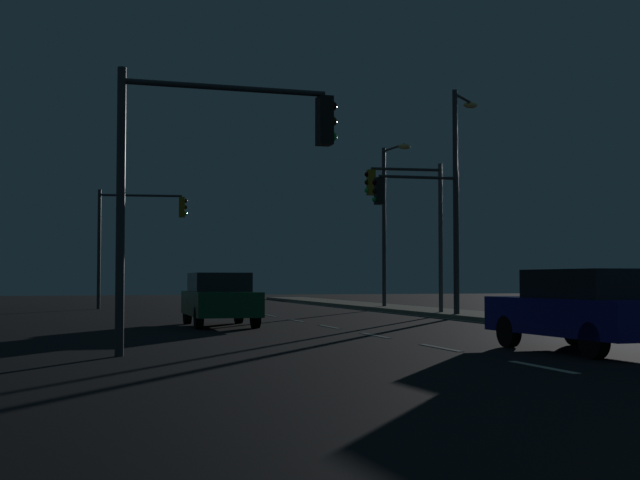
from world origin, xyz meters
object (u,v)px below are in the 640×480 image
object	(u,v)px
traffic_light_near_right	(420,214)
street_lamp_across_street	(458,181)
car	(586,309)
street_lamp_corner	(388,209)
traffic_light_overhead_east	(220,155)
traffic_light_mid_left	(409,208)
car_oncoming	(220,298)
traffic_light_mid_right	(137,225)

from	to	relation	value
traffic_light_near_right	street_lamp_across_street	bearing A→B (deg)	11.09
street_lamp_across_street	car	bearing A→B (deg)	-105.34
car	traffic_light_near_right	world-z (taller)	traffic_light_near_right
traffic_light_near_right	street_lamp_corner	xyz separation A→B (m)	(2.01, 8.89, 0.89)
traffic_light_near_right	traffic_light_overhead_east	world-z (taller)	traffic_light_near_right
traffic_light_mid_left	street_lamp_corner	world-z (taller)	street_lamp_corner
car_oncoming	traffic_light_overhead_east	distance (m)	10.17
car_oncoming	traffic_light_near_right	xyz separation A→B (m)	(7.62, 3.04, 2.88)
traffic_light_overhead_east	car_oncoming	bearing A→B (deg)	81.01
street_lamp_corner	traffic_light_overhead_east	bearing A→B (deg)	-117.36
car	traffic_light_near_right	distance (m)	14.59
traffic_light_near_right	street_lamp_corner	distance (m)	9.16
traffic_light_overhead_east	street_lamp_corner	distance (m)	24.29
traffic_light_mid_left	street_lamp_corner	bearing A→B (deg)	76.59
traffic_light_near_right	car	bearing A→B (deg)	-99.42
street_lamp_corner	street_lamp_across_street	distance (m)	8.59
car_oncoming	street_lamp_across_street	xyz separation A→B (m)	(9.24, 3.36, 4.13)
car_oncoming	traffic_light_overhead_east	size ratio (longest dim) A/B	0.84
traffic_light_overhead_east	traffic_light_mid_right	world-z (taller)	traffic_light_mid_right
traffic_light_overhead_east	street_lamp_corner	size ratio (longest dim) A/B	0.71
traffic_light_near_right	street_lamp_across_street	world-z (taller)	street_lamp_across_street
traffic_light_near_right	street_lamp_corner	world-z (taller)	street_lamp_corner
traffic_light_mid_left	street_lamp_across_street	bearing A→B (deg)	-53.15
car	traffic_light_overhead_east	world-z (taller)	traffic_light_overhead_east
car_oncoming	traffic_light_near_right	distance (m)	8.69
traffic_light_near_right	traffic_light_mid_left	distance (m)	2.05
car	street_lamp_corner	size ratio (longest dim) A/B	0.61
car_oncoming	traffic_light_mid_left	size ratio (longest dim) A/B	0.78
street_lamp_across_street	street_lamp_corner	bearing A→B (deg)	87.37
car	traffic_light_mid_right	size ratio (longest dim) A/B	0.81
traffic_light_mid_right	street_lamp_corner	distance (m)	11.70
car_oncoming	traffic_light_mid_left	bearing A→B (deg)	32.19
car_oncoming	traffic_light_overhead_east	xyz separation A→B (m)	(-1.52, -9.63, 2.88)
traffic_light_overhead_east	traffic_light_mid_right	size ratio (longest dim) A/B	0.94
traffic_light_mid_left	car	bearing A→B (deg)	-99.54
traffic_light_overhead_east	car	bearing A→B (deg)	-11.95
car	traffic_light_mid_right	distance (m)	27.85
traffic_light_near_right	traffic_light_mid_left	world-z (taller)	traffic_light_mid_left
car_oncoming	car	bearing A→B (deg)	-64.51
car	street_lamp_corner	bearing A→B (deg)	79.29
traffic_light_mid_left	street_lamp_across_street	distance (m)	2.27
car	street_lamp_corner	distance (m)	23.71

